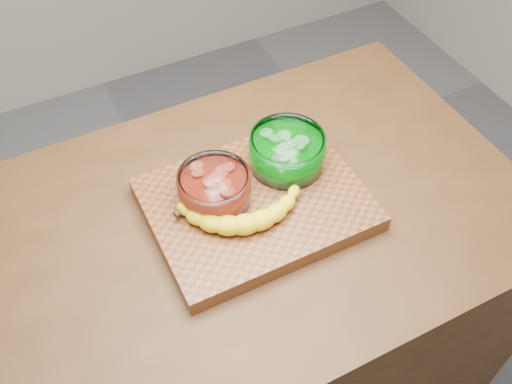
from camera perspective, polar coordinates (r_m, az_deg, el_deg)
name	(u,v)px	position (r m, az deg, el deg)	size (l,w,h in m)	color
ground	(256,377)	(2.02, 0.00, -17.99)	(3.50, 3.50, 0.00)	#5D5D62
counter	(256,311)	(1.62, 0.00, -11.85)	(1.20, 0.80, 0.90)	#4A2C16
cutting_board	(256,204)	(1.22, 0.00, -1.22)	(0.45, 0.35, 0.04)	brown
bowl_red	(214,188)	(1.18, -4.18, 0.41)	(0.15, 0.15, 0.07)	white
bowl_green	(287,152)	(1.25, 3.12, 4.06)	(0.17, 0.17, 0.08)	white
banana	(243,206)	(1.17, -1.29, -1.45)	(0.29, 0.16, 0.04)	yellow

